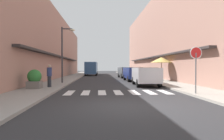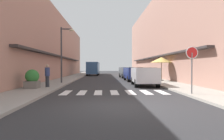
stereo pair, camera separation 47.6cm
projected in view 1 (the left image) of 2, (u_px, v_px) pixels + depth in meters
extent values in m
plane|color=#2B2B2D|center=(108.00, 79.00, 26.04)|extent=(99.81, 99.81, 0.00)
cube|color=gray|center=(69.00, 78.00, 25.72)|extent=(2.57, 63.52, 0.12)
cube|color=#9E998E|center=(146.00, 78.00, 26.35)|extent=(2.57, 63.52, 0.12)
cube|color=#A87A6B|center=(41.00, 46.00, 26.68)|extent=(5.00, 42.83, 8.49)
cube|color=#332D2D|center=(62.00, 57.00, 26.87)|extent=(0.50, 29.98, 0.16)
cube|color=#A87A6B|center=(171.00, 38.00, 27.77)|extent=(5.00, 42.83, 11.03)
cube|color=#332D2D|center=(151.00, 57.00, 27.64)|extent=(0.50, 29.98, 0.16)
cube|color=silver|center=(70.00, 93.00, 11.89)|extent=(0.45, 2.20, 0.01)
cube|color=silver|center=(86.00, 93.00, 11.95)|extent=(0.45, 2.20, 0.01)
cube|color=silver|center=(102.00, 92.00, 12.01)|extent=(0.45, 2.20, 0.01)
cube|color=silver|center=(118.00, 92.00, 12.07)|extent=(0.45, 2.20, 0.01)
cube|color=silver|center=(134.00, 92.00, 12.13)|extent=(0.45, 2.20, 0.01)
cube|color=silver|center=(149.00, 92.00, 12.19)|extent=(0.45, 2.20, 0.01)
cube|color=silver|center=(165.00, 92.00, 12.25)|extent=(0.45, 2.20, 0.01)
cube|color=silver|center=(146.00, 75.00, 16.30)|extent=(1.95, 4.25, 1.13)
cube|color=black|center=(146.00, 71.00, 16.09)|extent=(1.58, 2.41, 0.56)
cylinder|color=black|center=(134.00, 81.00, 17.68)|extent=(0.25, 0.65, 0.64)
cylinder|color=black|center=(152.00, 81.00, 17.70)|extent=(0.25, 0.65, 0.64)
cylinder|color=black|center=(138.00, 83.00, 14.92)|extent=(0.25, 0.65, 0.64)
cylinder|color=black|center=(160.00, 83.00, 14.95)|extent=(0.25, 0.65, 0.64)
cube|color=navy|center=(134.00, 73.00, 21.81)|extent=(1.83, 4.42, 1.13)
cube|color=black|center=(134.00, 70.00, 21.59)|extent=(1.52, 2.48, 0.56)
cylinder|color=black|center=(125.00, 77.00, 23.19)|extent=(0.23, 0.64, 0.64)
cylinder|color=black|center=(138.00, 77.00, 23.33)|extent=(0.23, 0.64, 0.64)
cylinder|color=black|center=(129.00, 79.00, 20.31)|extent=(0.23, 0.64, 0.64)
cylinder|color=black|center=(144.00, 79.00, 20.44)|extent=(0.23, 0.64, 0.64)
cube|color=#4C5156|center=(126.00, 71.00, 28.17)|extent=(1.96, 4.34, 1.13)
cube|color=black|center=(126.00, 69.00, 27.95)|extent=(1.59, 2.45, 0.56)
cylinder|color=black|center=(119.00, 75.00, 29.48)|extent=(0.25, 0.65, 0.64)
cylinder|color=black|center=(130.00, 75.00, 29.66)|extent=(0.25, 0.65, 0.64)
cylinder|color=black|center=(122.00, 76.00, 26.69)|extent=(0.25, 0.65, 0.64)
cylinder|color=black|center=(134.00, 76.00, 26.87)|extent=(0.25, 0.65, 0.64)
cube|color=#33598C|center=(91.00, 68.00, 36.06)|extent=(2.15, 5.47, 2.03)
cube|color=black|center=(91.00, 64.00, 35.78)|extent=(1.75, 3.08, 0.56)
cylinder|color=black|center=(87.00, 73.00, 37.84)|extent=(0.24, 0.65, 0.64)
cylinder|color=black|center=(97.00, 73.00, 37.89)|extent=(0.24, 0.65, 0.64)
cylinder|color=black|center=(85.00, 74.00, 34.28)|extent=(0.24, 0.65, 0.64)
cylinder|color=black|center=(96.00, 74.00, 34.32)|extent=(0.24, 0.65, 0.64)
cylinder|color=slate|center=(196.00, 73.00, 10.69)|extent=(0.07, 0.07, 2.15)
cylinder|color=red|center=(196.00, 53.00, 10.67)|extent=(0.64, 0.03, 0.64)
torus|color=white|center=(196.00, 53.00, 10.67)|extent=(0.65, 0.05, 0.65)
cylinder|color=#38383D|center=(62.00, 55.00, 17.87)|extent=(0.14, 0.14, 4.91)
cylinder|color=#38383D|center=(67.00, 29.00, 17.87)|extent=(0.90, 0.10, 0.10)
ellipsoid|color=beige|center=(72.00, 30.00, 17.90)|extent=(0.44, 0.28, 0.20)
cylinder|color=#262626|center=(161.00, 80.00, 20.88)|extent=(0.48, 0.48, 0.06)
cylinder|color=#4C3823|center=(161.00, 70.00, 20.87)|extent=(0.06, 0.06, 2.12)
cone|color=#D8B259|center=(161.00, 60.00, 20.85)|extent=(2.25, 2.25, 0.55)
cube|color=slate|center=(34.00, 85.00, 13.22)|extent=(0.83, 0.83, 0.48)
sphere|color=#2D7533|center=(34.00, 76.00, 13.21)|extent=(0.89, 0.89, 0.89)
cylinder|color=#282B33|center=(49.00, 82.00, 14.10)|extent=(0.26, 0.26, 0.76)
cylinder|color=navy|center=(49.00, 72.00, 14.09)|extent=(0.34, 0.34, 0.60)
sphere|color=tan|center=(49.00, 66.00, 14.09)|extent=(0.21, 0.21, 0.21)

